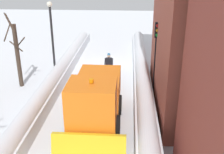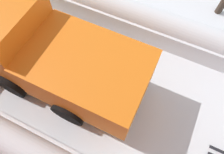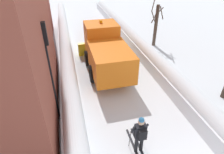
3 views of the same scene
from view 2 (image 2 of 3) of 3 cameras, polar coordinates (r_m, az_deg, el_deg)
ground_plane at (r=8.23m, az=-18.88°, el=4.76°), size 80.00×80.00×0.00m
plow_truck at (r=6.40m, az=-17.15°, el=5.63°), size 3.20×5.98×3.12m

